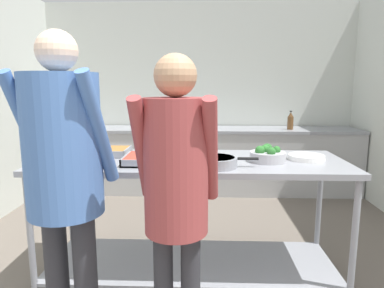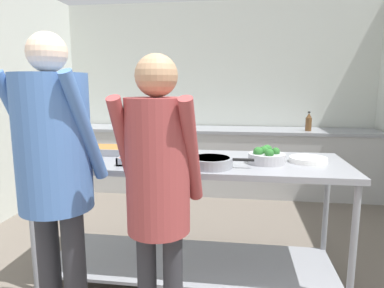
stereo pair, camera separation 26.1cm
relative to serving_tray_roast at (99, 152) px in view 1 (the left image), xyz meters
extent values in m
cube|color=silver|center=(0.76, 2.46, 0.36)|extent=(4.54, 0.06, 2.65)
cube|color=#A8A8A8|center=(0.76, 2.09, -0.54)|extent=(4.38, 0.62, 0.86)
cube|color=gray|center=(0.76, 2.09, -0.09)|extent=(4.38, 0.65, 0.04)
cube|color=black|center=(1.03, 2.09, -0.08)|extent=(0.52, 0.44, 0.02)
cube|color=gray|center=(0.74, -0.16, -0.05)|extent=(2.25, 0.80, 0.04)
cube|color=gray|center=(0.74, -0.16, -0.84)|extent=(2.17, 0.72, 0.02)
cylinder|color=gray|center=(-0.33, -0.50, -0.51)|extent=(0.04, 0.04, 0.90)
cylinder|color=gray|center=(1.82, -0.50, -0.51)|extent=(0.04, 0.04, 0.90)
cylinder|color=gray|center=(-0.33, 0.19, -0.51)|extent=(0.04, 0.04, 0.90)
cylinder|color=gray|center=(1.82, 0.19, -0.51)|extent=(0.04, 0.04, 0.90)
cube|color=gray|center=(0.00, 0.00, -0.02)|extent=(0.48, 0.30, 0.01)
cube|color=#9E6B33|center=(0.00, 0.00, 0.01)|extent=(0.46, 0.27, 0.04)
cube|color=gray|center=(0.00, -0.14, 0.00)|extent=(0.48, 0.01, 0.05)
cube|color=gray|center=(0.00, 0.14, 0.00)|extent=(0.48, 0.01, 0.05)
cube|color=gray|center=(-0.23, 0.00, 0.00)|extent=(0.01, 0.30, 0.05)
cube|color=gray|center=(0.23, 0.00, 0.00)|extent=(0.01, 0.30, 0.05)
cube|color=gray|center=(0.47, -0.27, -0.02)|extent=(0.39, 0.34, 0.01)
cube|color=#B23D2D|center=(0.47, -0.27, 0.01)|extent=(0.36, 0.32, 0.04)
cube|color=gray|center=(0.47, -0.43, 0.00)|extent=(0.39, 0.01, 0.05)
cube|color=gray|center=(0.47, -0.11, 0.00)|extent=(0.39, 0.01, 0.05)
cube|color=gray|center=(0.28, -0.27, 0.00)|extent=(0.01, 0.34, 0.05)
cube|color=gray|center=(0.65, -0.27, 0.00)|extent=(0.01, 0.34, 0.05)
cylinder|color=gray|center=(0.91, -0.38, 0.01)|extent=(0.30, 0.30, 0.07)
cylinder|color=brown|center=(0.91, -0.38, 0.04)|extent=(0.26, 0.26, 0.01)
cylinder|color=black|center=(1.13, -0.38, 0.03)|extent=(0.14, 0.02, 0.02)
cylinder|color=#B2B2B7|center=(1.29, -0.20, 0.01)|extent=(0.26, 0.26, 0.07)
sphere|color=#2D702D|center=(1.36, -0.20, 0.06)|extent=(0.06, 0.06, 0.06)
sphere|color=#2D702D|center=(1.30, -0.15, 0.06)|extent=(0.08, 0.08, 0.08)
sphere|color=#2D702D|center=(1.28, -0.18, 0.06)|extent=(0.07, 0.07, 0.07)
sphere|color=#2D702D|center=(1.23, -0.23, 0.06)|extent=(0.07, 0.07, 0.07)
sphere|color=#2D702D|center=(1.31, -0.27, 0.06)|extent=(0.06, 0.06, 0.06)
cylinder|color=white|center=(1.59, -0.12, -0.02)|extent=(0.27, 0.27, 0.01)
cylinder|color=white|center=(1.59, -0.12, -0.01)|extent=(0.27, 0.27, 0.01)
cylinder|color=white|center=(1.59, -0.12, 0.00)|extent=(0.26, 0.26, 0.01)
cylinder|color=#993D3D|center=(0.53, -0.96, 0.20)|extent=(0.09, 0.31, 0.56)
cylinder|color=#993D3D|center=(0.87, -0.98, 0.20)|extent=(0.09, 0.31, 0.56)
cylinder|color=#993D3D|center=(0.70, -0.97, 0.12)|extent=(0.32, 0.32, 0.68)
sphere|color=tan|center=(0.70, -0.97, 0.56)|extent=(0.21, 0.21, 0.21)
cylinder|color=#2D2D33|center=(0.01, -0.88, -0.56)|extent=(0.13, 0.13, 0.80)
cylinder|color=#2D2D33|center=(0.19, -0.92, -0.56)|extent=(0.13, 0.13, 0.80)
cylinder|color=#4770B2|center=(-0.11, -0.86, 0.30)|extent=(0.13, 0.34, 0.60)
cylinder|color=#4770B2|center=(0.31, -0.94, 0.30)|extent=(0.13, 0.34, 0.60)
cylinder|color=#4770B2|center=(0.10, -0.90, 0.21)|extent=(0.40, 0.40, 0.74)
sphere|color=beige|center=(0.10, -0.90, 0.69)|extent=(0.21, 0.21, 0.21)
cylinder|color=brown|center=(1.99, 1.99, 0.02)|extent=(0.08, 0.08, 0.17)
cone|color=brown|center=(1.99, 1.99, 0.13)|extent=(0.07, 0.07, 0.07)
cylinder|color=black|center=(1.99, 1.99, 0.17)|extent=(0.03, 0.03, 0.02)
camera|label=1|loc=(0.84, -2.63, 0.52)|focal=32.00mm
camera|label=2|loc=(1.10, -2.61, 0.52)|focal=32.00mm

